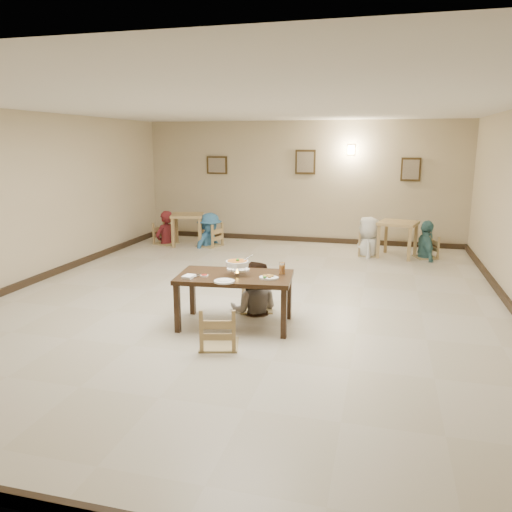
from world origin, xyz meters
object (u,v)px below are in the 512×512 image
(bg_chair_lr, at_px, (209,225))
(bg_diner_a, at_px, (165,211))
(drink_glass, at_px, (282,269))
(bg_chair_rl, at_px, (369,235))
(chair_far, at_px, (256,277))
(curry_warmer, at_px, (237,264))
(bg_table_right, at_px, (398,228))
(bg_chair_rr, at_px, (427,237))
(bg_chair_ll, at_px, (165,224))
(bg_diner_d, at_px, (428,221))
(chair_near, at_px, (219,308))
(bg_diner_c, at_px, (370,217))
(bg_table_left, at_px, (188,220))
(main_table, at_px, (235,281))
(bg_diner_b, at_px, (209,213))
(main_diner, at_px, (254,262))

(bg_chair_lr, bearing_deg, bg_diner_a, -72.17)
(drink_glass, distance_m, bg_chair_rl, 4.88)
(chair_far, height_order, curry_warmer, chair_far)
(curry_warmer, xyz_separation_m, bg_table_right, (2.18, 4.98, -0.24))
(bg_table_right, relative_size, bg_chair_rr, 1.03)
(bg_chair_ll, relative_size, bg_diner_d, 0.62)
(chair_near, distance_m, drink_glass, 1.15)
(bg_chair_rl, height_order, bg_diner_c, bg_diner_c)
(curry_warmer, distance_m, bg_chair_lr, 5.52)
(bg_chair_ll, bearing_deg, chair_far, -125.58)
(bg_table_right, xyz_separation_m, bg_chair_ll, (-5.53, 0.03, -0.14))
(curry_warmer, xyz_separation_m, bg_table_left, (-2.78, 5.06, -0.25))
(chair_near, height_order, drink_glass, chair_near)
(bg_table_right, height_order, bg_chair_ll, bg_chair_ll)
(bg_diner_a, relative_size, bg_diner_d, 1.01)
(bg_chair_rl, distance_m, bg_diner_d, 1.28)
(curry_warmer, relative_size, bg_chair_lr, 0.32)
(bg_chair_lr, height_order, bg_diner_c, bg_diner_c)
(main_table, bearing_deg, bg_table_right, 60.03)
(bg_chair_ll, relative_size, bg_chair_rl, 1.09)
(curry_warmer, xyz_separation_m, bg_diner_b, (-2.21, 5.05, -0.07))
(bg_chair_rl, bearing_deg, curry_warmer, 159.04)
(bg_diner_d, bearing_deg, bg_diner_c, 81.59)
(chair_near, relative_size, bg_chair_rl, 1.07)
(bg_chair_ll, bearing_deg, bg_chair_rr, -74.02)
(main_table, relative_size, bg_chair_rl, 1.73)
(chair_far, relative_size, bg_table_left, 1.07)
(main_table, distance_m, main_diner, 0.64)
(chair_near, relative_size, bg_diner_c, 0.57)
(chair_far, xyz_separation_m, bg_chair_ll, (-3.43, 4.28, 0.00))
(bg_diner_b, height_order, bg_diner_c, bg_diner_c)
(chair_near, distance_m, bg_diner_a, 6.65)
(chair_near, xyz_separation_m, bg_diner_d, (2.82, 5.77, 0.33))
(chair_near, height_order, bg_table_left, chair_near)
(chair_far, relative_size, bg_chair_ll, 1.00)
(bg_table_left, height_order, bg_diner_a, bg_diner_a)
(curry_warmer, distance_m, bg_diner_b, 5.51)
(chair_far, distance_m, bg_chair_rl, 4.49)
(bg_chair_rl, bearing_deg, bg_table_right, -91.80)
(curry_warmer, distance_m, drink_glass, 0.61)
(main_table, height_order, bg_table_left, bg_table_left)
(bg_table_left, height_order, bg_diner_b, bg_diner_b)
(main_table, relative_size, bg_chair_rr, 1.75)
(main_diner, distance_m, bg_chair_rl, 4.60)
(chair_near, height_order, bg_diner_d, bg_diner_d)
(bg_chair_ll, xyz_separation_m, bg_diner_c, (4.92, -0.04, 0.36))
(drink_glass, xyz_separation_m, bg_chair_rr, (2.22, 4.83, -0.34))
(bg_chair_ll, xyz_separation_m, bg_chair_lr, (1.14, 0.04, 0.02))
(bg_chair_lr, relative_size, bg_diner_a, 0.64)
(main_diner, height_order, bg_diner_b, bg_diner_b)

